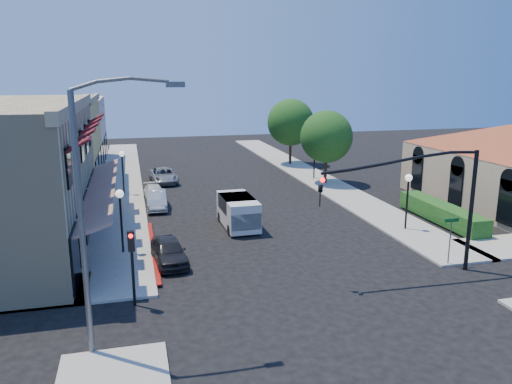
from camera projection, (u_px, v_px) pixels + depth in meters
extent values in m
plane|color=black|center=(326.00, 300.00, 21.47)|extent=(120.00, 120.00, 0.00)
cube|color=gray|center=(122.00, 182.00, 44.83)|extent=(3.50, 50.00, 0.12)
cube|color=gray|center=(305.00, 173.00, 49.02)|extent=(3.50, 50.00, 0.12)
cube|color=maroon|center=(154.00, 251.00, 27.36)|extent=(0.25, 10.00, 0.06)
cube|color=tan|center=(75.00, 105.00, 27.50)|extent=(0.50, 18.20, 0.60)
cube|color=#561416|center=(101.00, 188.00, 28.84)|extent=(1.75, 17.00, 0.67)
cube|color=#541018|center=(79.00, 144.00, 21.35)|extent=(1.02, 1.50, 0.60)
cube|color=#541018|center=(85.00, 135.00, 24.56)|extent=(1.02, 1.50, 0.60)
cube|color=#541018|center=(90.00, 128.00, 27.77)|extent=(1.02, 1.50, 0.60)
cube|color=#541018|center=(93.00, 123.00, 30.97)|extent=(1.02, 1.50, 0.60)
cube|color=#541018|center=(96.00, 118.00, 34.18)|extent=(1.02, 1.50, 0.60)
cube|color=black|center=(75.00, 258.00, 21.90)|extent=(0.12, 2.60, 2.60)
cube|color=black|center=(81.00, 235.00, 25.10)|extent=(0.12, 2.60, 2.60)
cube|color=black|center=(87.00, 217.00, 28.31)|extent=(0.12, 2.60, 2.60)
cube|color=black|center=(91.00, 202.00, 31.52)|extent=(0.12, 2.60, 2.60)
cube|color=black|center=(94.00, 190.00, 34.73)|extent=(0.12, 2.60, 2.60)
cube|color=tan|center=(35.00, 145.00, 41.41)|extent=(10.00, 12.00, 7.60)
cube|color=beige|center=(55.00, 132.00, 52.80)|extent=(10.00, 12.00, 7.00)
cube|color=black|center=(507.00, 202.00, 30.65)|extent=(0.12, 1.40, 2.80)
cube|color=black|center=(456.00, 185.00, 35.37)|extent=(0.12, 1.40, 2.80)
cube|color=black|center=(417.00, 172.00, 40.08)|extent=(0.12, 1.40, 2.80)
cube|color=#174614|center=(441.00, 222.00, 32.76)|extent=(1.40, 8.00, 1.10)
cylinder|color=black|center=(325.00, 172.00, 44.09)|extent=(0.28, 0.28, 2.10)
sphere|color=#174614|center=(326.00, 137.00, 43.37)|extent=(4.56, 4.56, 4.56)
cylinder|color=black|center=(290.00, 154.00, 53.50)|extent=(0.28, 0.28, 2.27)
sphere|color=#174614|center=(291.00, 122.00, 52.72)|extent=(4.94, 4.94, 4.94)
cylinder|color=black|center=(471.00, 212.00, 24.11)|extent=(0.20, 0.20, 6.00)
cylinder|color=black|center=(402.00, 162.00, 22.58)|extent=(7.80, 0.14, 0.14)
imported|color=black|center=(321.00, 186.00, 21.85)|extent=(0.20, 0.16, 1.00)
sphere|color=#FF0C0C|center=(323.00, 180.00, 21.61)|extent=(0.22, 0.22, 0.22)
cylinder|color=black|center=(133.00, 272.00, 20.62)|extent=(0.12, 0.12, 3.00)
cube|color=black|center=(131.00, 241.00, 20.16)|extent=(0.28, 0.22, 0.85)
sphere|color=#FF0C0C|center=(131.00, 236.00, 19.99)|extent=(0.18, 0.18, 0.18)
cylinder|color=#595B5E|center=(82.00, 230.00, 16.27)|extent=(0.20, 0.20, 9.00)
cylinder|color=#595B5E|center=(120.00, 81.00, 15.54)|extent=(3.00, 0.12, 0.12)
cube|color=#595B5E|center=(175.00, 84.00, 15.97)|extent=(0.60, 0.25, 0.18)
cylinder|color=#595B5E|center=(450.00, 242.00, 25.05)|extent=(0.06, 0.06, 2.50)
cube|color=#0C591E|center=(452.00, 220.00, 24.79)|extent=(0.80, 0.04, 0.18)
cylinder|color=black|center=(122.00, 226.00, 26.61)|extent=(0.12, 0.12, 3.20)
sphere|color=white|center=(120.00, 194.00, 26.21)|extent=(0.44, 0.44, 0.44)
cylinder|color=black|center=(123.00, 176.00, 39.82)|extent=(0.12, 0.12, 3.20)
sphere|color=white|center=(122.00, 154.00, 39.41)|extent=(0.44, 0.44, 0.44)
cylinder|color=black|center=(407.00, 206.00, 30.68)|extent=(0.12, 0.12, 3.20)
sphere|color=white|center=(409.00, 178.00, 30.28)|extent=(0.44, 0.44, 0.44)
cylinder|color=black|center=(314.00, 162.00, 45.78)|extent=(0.12, 0.12, 3.20)
sphere|color=white|center=(315.00, 143.00, 45.38)|extent=(0.44, 0.44, 0.44)
cube|color=silver|center=(238.00, 211.00, 31.48)|extent=(1.98, 4.44, 1.80)
cube|color=silver|center=(245.00, 221.00, 29.72)|extent=(1.86, 0.63, 1.00)
cube|color=black|center=(244.00, 211.00, 29.93)|extent=(1.70, 0.13, 0.90)
cube|color=black|center=(237.00, 203.00, 31.66)|extent=(1.97, 2.64, 0.90)
cylinder|color=black|center=(230.00, 230.00, 30.02)|extent=(0.26, 0.66, 0.66)
cylinder|color=black|center=(220.00, 217.00, 32.84)|extent=(0.26, 0.66, 0.66)
cylinder|color=black|center=(257.00, 228.00, 30.46)|extent=(0.26, 0.66, 0.66)
cylinder|color=black|center=(245.00, 215.00, 33.27)|extent=(0.26, 0.66, 0.66)
imported|color=black|center=(169.00, 251.00, 25.49)|extent=(1.91, 4.00, 1.32)
imported|color=silver|center=(156.00, 200.00, 35.95)|extent=(1.46, 3.98, 1.30)
imported|color=silver|center=(154.00, 193.00, 38.73)|extent=(1.72, 3.75, 1.06)
imported|color=gray|center=(164.00, 176.00, 44.63)|extent=(2.51, 4.84, 1.31)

